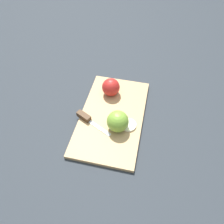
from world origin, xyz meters
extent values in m
plane|color=#282D33|center=(0.00, 0.00, 0.00)|extent=(4.00, 4.00, 0.00)
cube|color=tan|center=(0.00, 0.00, 0.01)|extent=(0.43, 0.25, 0.02)
sphere|color=red|center=(-0.11, -0.03, 0.05)|extent=(0.07, 0.07, 0.07)
cylinder|color=beige|center=(-0.11, -0.03, 0.05)|extent=(0.04, 0.06, 0.07)
sphere|color=olive|center=(0.05, 0.03, 0.06)|extent=(0.08, 0.08, 0.08)
cylinder|color=beige|center=(0.06, 0.03, 0.06)|extent=(0.02, 0.07, 0.08)
cube|color=silver|center=(0.07, -0.03, 0.02)|extent=(0.05, 0.10, 0.00)
cube|color=#472D19|center=(0.04, -0.10, 0.03)|extent=(0.04, 0.06, 0.02)
cylinder|color=beige|center=(0.03, 0.07, 0.02)|extent=(0.06, 0.06, 0.01)
camera|label=1|loc=(0.52, 0.13, 0.68)|focal=35.00mm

